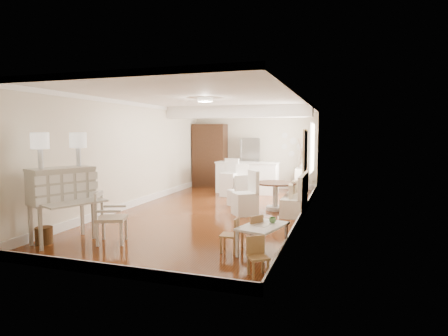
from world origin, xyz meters
The scene contains 20 objects.
room centered at (0.04, 0.32, 1.98)m, with size 9.00×9.04×2.82m.
secretary_bureau centered at (-1.70, -3.33, 0.68)m, with size 1.07×1.09×1.37m, color beige.
gustavian_armchair centered at (-0.82, -3.10, 0.46)m, with size 0.53×0.53×0.93m, color silver.
wicker_basket centered at (-1.95, -3.53, 0.15)m, with size 0.30×0.30×0.30m, color brown.
kids_table centered at (1.89, -2.83, 0.23)m, with size 0.56×0.93×0.47m, color silver.
kids_chair_a centered at (1.36, -2.97, 0.30)m, with size 0.29×0.29×0.60m, color #A67C4B.
kids_chair_b centered at (1.66, -2.64, 0.30)m, with size 0.29×0.29×0.60m, color #B28051.
kids_chair_c centered at (2.05, -3.85, 0.28)m, with size 0.27×0.27×0.55m, color tan.
banquette centered at (1.99, 0.50, 0.49)m, with size 0.52×1.60×0.98m, color silver.
dining_table centered at (1.48, 0.66, 0.36)m, with size 1.05×1.05×0.72m, color #472616.
slip_chair_near centered at (0.87, -0.12, 0.54)m, with size 0.51×0.53×1.08m, color white.
slip_chair_far centered at (0.38, 0.93, 0.43)m, with size 0.40×0.42×0.85m, color silver.
breakfast_counter centered at (0.10, 3.10, 0.52)m, with size 2.05×0.65×1.03m, color white.
bar_stool_left centered at (-0.28, 2.34, 0.59)m, with size 0.47×0.47×1.17m, color white.
bar_stool_right centered at (0.14, 2.27, 0.51)m, with size 0.41×0.41×1.01m, color white.
pantry_cabinet centered at (-1.60, 4.18, 1.15)m, with size 1.20×0.60×2.30m, color #381E11.
fridge centered at (0.30, 4.15, 0.90)m, with size 0.75×0.65×1.80m, color silver.
sideboard centered at (1.80, 3.70, 0.41)m, with size 0.38×0.86×0.82m, color white.
pencil_cup centered at (2.02, -2.62, 0.51)m, with size 0.12×0.12×0.09m, color #639C5B.
branch_vase centered at (1.83, 3.70, 0.92)m, with size 0.20×0.20×0.21m, color white.
Camera 1 is at (3.15, -8.78, 1.98)m, focal length 30.00 mm.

